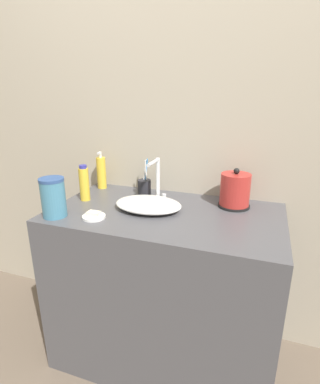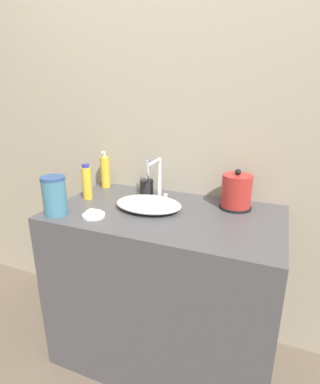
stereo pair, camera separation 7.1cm
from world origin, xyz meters
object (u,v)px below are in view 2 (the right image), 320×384
(faucet, at_px, (159,178))
(lotion_bottle, at_px, (105,172))
(electric_kettle, at_px, (236,193))
(water_pitcher, at_px, (55,196))
(shampoo_bottle, at_px, (87,182))
(toothbrush_cup, at_px, (147,186))

(faucet, bearing_deg, lotion_bottle, 164.38)
(electric_kettle, relative_size, water_pitcher, 1.09)
(lotion_bottle, bearing_deg, faucet, -15.62)
(water_pitcher, bearing_deg, lotion_bottle, 91.35)
(shampoo_bottle, bearing_deg, electric_kettle, 11.98)
(shampoo_bottle, height_order, water_pitcher, shampoo_bottle)
(electric_kettle, bearing_deg, shampoo_bottle, -168.02)
(faucet, relative_size, shampoo_bottle, 1.20)
(lotion_bottle, bearing_deg, toothbrush_cup, -3.84)
(shampoo_bottle, bearing_deg, lotion_bottle, 95.76)
(lotion_bottle, relative_size, water_pitcher, 1.20)
(faucet, relative_size, electric_kettle, 1.15)
(faucet, xyz_separation_m, electric_kettle, (0.40, 0.06, -0.05))
(water_pitcher, bearing_deg, electric_kettle, 27.29)
(toothbrush_cup, distance_m, lotion_bottle, 0.30)
(shampoo_bottle, bearing_deg, faucet, 16.05)
(faucet, distance_m, shampoo_bottle, 0.40)
(faucet, bearing_deg, toothbrush_cup, 140.76)
(electric_kettle, bearing_deg, faucet, -172.05)
(lotion_bottle, distance_m, shampoo_bottle, 0.22)
(faucet, relative_size, water_pitcher, 1.25)
(shampoo_bottle, relative_size, water_pitcher, 1.04)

